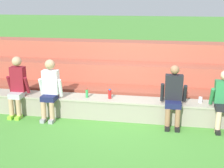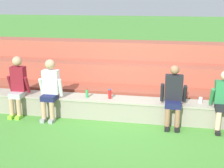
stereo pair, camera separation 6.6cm
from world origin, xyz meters
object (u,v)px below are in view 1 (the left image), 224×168
at_px(person_far_right, 224,99).
at_px(plastic_cup_middle, 200,100).
at_px(water_bottle_near_left, 110,94).
at_px(person_center, 50,88).
at_px(person_right_of_center, 173,95).
at_px(person_left_of_center, 17,85).
at_px(water_bottle_near_right, 87,93).

distance_m(person_far_right, plastic_cup_middle, 0.55).
bearing_deg(water_bottle_near_left, person_far_right, -5.43).
bearing_deg(person_center, person_right_of_center, 1.08).
height_order(person_far_right, water_bottle_near_left, person_far_right).
bearing_deg(person_far_right, person_right_of_center, 178.12).
xyz_separation_m(person_left_of_center, water_bottle_near_left, (2.17, 0.20, -0.17)).
relative_size(person_left_of_center, person_center, 1.02).
xyz_separation_m(person_center, plastic_cup_middle, (3.38, 0.32, -0.20)).
xyz_separation_m(person_center, person_far_right, (3.81, 0.02, -0.06)).
bearing_deg(person_center, person_left_of_center, 176.25).
distance_m(person_center, person_right_of_center, 2.78).
bearing_deg(person_left_of_center, person_far_right, -0.44).
bearing_deg(water_bottle_near_right, water_bottle_near_left, 1.79).
height_order(water_bottle_near_right, plastic_cup_middle, water_bottle_near_right).
bearing_deg(plastic_cup_middle, person_far_right, -35.17).
relative_size(person_left_of_center, water_bottle_near_left, 6.24).
bearing_deg(person_far_right, water_bottle_near_left, 174.57).
bearing_deg(plastic_cup_middle, person_center, -174.55).
bearing_deg(person_left_of_center, plastic_cup_middle, 3.65).
height_order(person_left_of_center, person_right_of_center, person_left_of_center).
distance_m(person_far_right, water_bottle_near_left, 2.48).
xyz_separation_m(person_far_right, water_bottle_near_left, (-2.47, 0.23, -0.10)).
distance_m(person_center, water_bottle_near_right, 0.86).
distance_m(person_center, person_far_right, 3.81).
bearing_deg(person_left_of_center, water_bottle_near_left, 5.21).
bearing_deg(water_bottle_near_left, person_center, -169.37).
relative_size(person_left_of_center, person_right_of_center, 1.05).
distance_m(person_left_of_center, plastic_cup_middle, 4.22).
bearing_deg(person_center, person_far_right, 0.27).
bearing_deg(water_bottle_near_right, person_right_of_center, -5.31).
bearing_deg(plastic_cup_middle, water_bottle_near_right, -178.07).
bearing_deg(person_right_of_center, water_bottle_near_left, 172.04).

